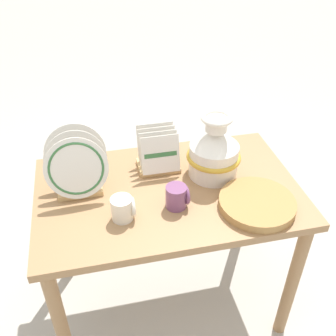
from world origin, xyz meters
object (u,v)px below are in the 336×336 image
Objects in this scene: ceramic_vase at (214,151)px; mug_plum_glaze at (177,197)px; dish_rack_round_plates at (77,169)px; mug_cream_glaze at (123,208)px; wicker_charger_stack at (257,203)px; dish_rack_square_plates at (158,155)px.

ceramic_vase is 0.27m from mug_plum_glaze.
mug_cream_glaze is at bearing -51.98° from dish_rack_round_plates.
ceramic_vase is 0.29m from wicker_charger_stack.
dish_rack_square_plates is 0.27m from mug_plum_glaze.
mug_plum_glaze is at bearing 5.84° from mug_cream_glaze.
dish_rack_square_plates is at bearing 133.56° from wicker_charger_stack.
dish_rack_round_plates is (-0.57, 0.00, -0.00)m from ceramic_vase.
wicker_charger_stack is (0.33, -0.35, -0.05)m from dish_rack_square_plates.
dish_rack_round_plates is at bearing 179.55° from ceramic_vase.
dish_rack_round_plates is at bearing -165.21° from dish_rack_square_plates.
mug_plum_glaze is (-0.20, -0.17, -0.07)m from ceramic_vase.
mug_plum_glaze is at bearing 166.11° from wicker_charger_stack.
dish_rack_round_plates reaches higher than mug_cream_glaze.
wicker_charger_stack is at bearing -20.46° from dish_rack_round_plates.
mug_cream_glaze is 0.22m from mug_plum_glaze.
ceramic_vase is 3.02× the size of mug_cream_glaze.
ceramic_vase is at bearing 25.01° from mug_cream_glaze.
ceramic_vase is at bearing 40.59° from mug_plum_glaze.
dish_rack_round_plates is 2.80× the size of mug_plum_glaze.
mug_plum_glaze is (-0.31, 0.08, 0.03)m from wicker_charger_stack.
dish_rack_square_plates is 0.48m from wicker_charger_stack.
mug_cream_glaze is (0.16, -0.20, -0.07)m from dish_rack_round_plates.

